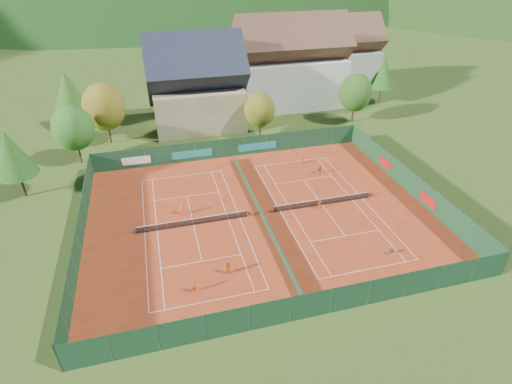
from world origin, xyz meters
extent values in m
plane|color=#2F4917|center=(0.00, 0.00, -0.02)|extent=(600.00, 600.00, 0.00)
cube|color=#9C3216|center=(0.00, 0.00, 0.01)|extent=(40.00, 32.00, 0.01)
cube|color=white|center=(-8.00, 11.88, 0.01)|extent=(10.97, 0.06, 0.00)
cube|color=white|center=(-8.00, -11.88, 0.01)|extent=(10.97, 0.06, 0.00)
cube|color=white|center=(-13.48, 0.00, 0.01)|extent=(0.06, 23.77, 0.00)
cube|color=white|center=(-2.51, 0.00, 0.01)|extent=(0.06, 23.77, 0.00)
cube|color=white|center=(-12.12, 0.00, 0.01)|extent=(0.06, 23.77, 0.00)
cube|color=white|center=(-3.88, 0.00, 0.01)|extent=(0.06, 23.77, 0.00)
cube|color=white|center=(-8.00, 6.40, 0.01)|extent=(8.23, 0.06, 0.00)
cube|color=white|center=(-8.00, -6.40, 0.01)|extent=(8.23, 0.06, 0.00)
cube|color=white|center=(-8.00, 0.00, 0.01)|extent=(0.06, 12.80, 0.00)
cube|color=white|center=(8.00, 11.88, 0.01)|extent=(10.97, 0.06, 0.00)
cube|color=white|center=(8.00, -11.88, 0.01)|extent=(10.97, 0.06, 0.00)
cube|color=white|center=(2.51, 0.00, 0.01)|extent=(0.06, 23.77, 0.00)
cube|color=white|center=(13.48, 0.00, 0.01)|extent=(0.06, 23.77, 0.00)
cube|color=white|center=(3.88, 0.00, 0.01)|extent=(0.06, 23.77, 0.00)
cube|color=white|center=(12.12, 0.00, 0.01)|extent=(0.06, 23.77, 0.00)
cube|color=white|center=(8.00, 6.40, 0.01)|extent=(8.23, 0.06, 0.00)
cube|color=white|center=(8.00, -6.40, 0.01)|extent=(8.23, 0.06, 0.00)
cube|color=white|center=(8.00, 0.00, 0.01)|extent=(0.06, 12.80, 0.00)
cylinder|color=#59595B|center=(-14.40, 0.00, 0.51)|extent=(0.10, 0.10, 1.02)
cylinder|color=#59595B|center=(-1.60, 0.00, 0.51)|extent=(0.10, 0.10, 1.02)
cube|color=black|center=(-8.00, 0.00, 0.46)|extent=(12.80, 0.02, 0.86)
cube|color=white|center=(-8.00, 0.00, 0.89)|extent=(12.80, 0.04, 0.06)
cube|color=red|center=(-1.35, 0.00, 0.45)|extent=(0.40, 0.04, 0.40)
cylinder|color=#59595B|center=(1.60, 0.00, 0.51)|extent=(0.10, 0.10, 1.02)
cylinder|color=#59595B|center=(14.40, 0.00, 0.51)|extent=(0.10, 0.10, 1.02)
cube|color=black|center=(8.00, 0.00, 0.46)|extent=(12.80, 0.02, 0.86)
cube|color=white|center=(8.00, 0.00, 0.89)|extent=(12.80, 0.04, 0.06)
cube|color=red|center=(14.65, 0.00, 0.45)|extent=(0.40, 0.04, 0.40)
cube|color=#153A22|center=(0.00, 0.00, 0.50)|extent=(0.03, 28.80, 1.00)
cube|color=#153A21|center=(0.00, 16.00, 1.50)|extent=(40.00, 0.04, 3.00)
cube|color=teal|center=(-6.00, 15.94, 1.20)|extent=(6.00, 0.03, 1.20)
cube|color=teal|center=(4.00, 15.94, 1.20)|extent=(6.00, 0.03, 1.20)
cube|color=silver|center=(-14.00, 15.94, 1.20)|extent=(4.00, 0.03, 1.20)
cube|color=#12331D|center=(0.00, -16.00, 1.50)|extent=(40.00, 0.04, 3.00)
cube|color=#153C20|center=(-20.00, 0.00, 1.50)|extent=(0.04, 32.00, 3.00)
cube|color=#14391E|center=(20.00, 0.00, 1.50)|extent=(0.04, 32.00, 3.00)
cube|color=#B21414|center=(19.94, -4.00, 1.20)|extent=(0.03, 3.00, 1.20)
cube|color=#B21414|center=(19.94, 6.00, 1.20)|extent=(0.03, 3.00, 1.20)
cube|color=tan|center=(-3.00, 30.00, 3.50)|extent=(15.00, 12.00, 7.00)
cube|color=#1E2333|center=(-3.00, 30.00, 10.00)|extent=(16.20, 12.00, 12.00)
cube|color=silver|center=(16.00, 36.00, 4.50)|extent=(20.00, 11.00, 9.00)
cube|color=brown|center=(16.00, 36.00, 11.75)|extent=(21.60, 11.00, 11.00)
cube|color=silver|center=(30.00, 44.00, 4.00)|extent=(16.00, 10.00, 8.00)
cube|color=brown|center=(30.00, 44.00, 10.50)|extent=(17.28, 10.00, 10.00)
cylinder|color=#4E311B|center=(-22.00, 20.00, 1.40)|extent=(0.36, 0.36, 2.80)
ellipsoid|color=#24601B|center=(-22.00, 20.00, 5.40)|extent=(5.72, 5.72, 6.58)
cylinder|color=#4C341B|center=(-18.00, 26.00, 1.57)|extent=(0.36, 0.36, 3.15)
ellipsoid|color=olive|center=(-18.00, 26.00, 6.07)|extent=(6.44, 6.44, 7.40)
cylinder|color=#4A301A|center=(-24.00, 34.00, 1.75)|extent=(0.36, 0.36, 3.50)
cone|color=#285719|center=(-24.00, 34.00, 6.75)|extent=(5.60, 5.60, 6.50)
cylinder|color=#453118|center=(6.00, 22.00, 1.22)|extent=(0.36, 0.36, 2.45)
ellipsoid|color=olive|center=(6.00, 22.00, 4.72)|extent=(5.01, 5.01, 5.76)
cylinder|color=#432717|center=(24.00, 24.00, 1.40)|extent=(0.36, 0.36, 2.80)
ellipsoid|color=#255117|center=(24.00, 24.00, 5.40)|extent=(5.72, 5.72, 6.58)
cylinder|color=#4A341A|center=(34.00, 32.00, 1.57)|extent=(0.36, 0.36, 3.15)
cone|color=#1C5017|center=(34.00, 32.00, 6.07)|extent=(5.04, 5.04, 5.85)
cylinder|color=#412517|center=(-28.00, 12.00, 1.57)|extent=(0.36, 0.36, 3.15)
cone|color=#1E5017|center=(-28.00, 12.00, 6.07)|extent=(5.04, 5.04, 5.85)
cylinder|color=#432D18|center=(26.00, 40.00, 1.75)|extent=(0.36, 0.36, 3.50)
ellipsoid|color=olive|center=(26.00, 40.00, 6.75)|extent=(7.15, 7.15, 8.22)
ellipsoid|color=black|center=(10.00, 300.00, -42.35)|extent=(440.00, 440.00, 242.00)
cylinder|color=slate|center=(11.06, -10.64, 0.40)|extent=(0.02, 0.02, 0.80)
cylinder|color=slate|center=(11.36, -10.64, 0.40)|extent=(0.02, 0.02, 0.80)
cylinder|color=slate|center=(11.06, -10.34, 0.40)|extent=(0.02, 0.02, 0.80)
cylinder|color=slate|center=(11.36, -10.34, 0.40)|extent=(0.02, 0.02, 0.80)
cube|color=slate|center=(11.21, -10.49, 0.55)|extent=(0.34, 0.34, 0.30)
ellipsoid|color=#CCD833|center=(11.21, -10.49, 0.58)|extent=(0.28, 0.28, 0.16)
sphere|color=#CCD833|center=(-6.74, -7.54, 0.03)|extent=(0.07, 0.07, 0.07)
sphere|color=#CCD833|center=(2.36, -7.14, 0.03)|extent=(0.07, 0.07, 0.07)
sphere|color=#CCD833|center=(2.91, 1.37, 0.03)|extent=(0.07, 0.07, 0.07)
imported|color=#EA5514|center=(-9.29, -10.44, 0.70)|extent=(0.58, 0.45, 1.40)
imported|color=#EF5815|center=(-5.78, -8.94, 0.78)|extent=(0.96, 0.93, 1.56)
imported|color=#DD5513|center=(-8.96, 2.50, 0.75)|extent=(1.07, 0.74, 1.51)
imported|color=#F95B16|center=(7.32, -0.61, 0.69)|extent=(0.83, 0.77, 1.37)
imported|color=#E05313|center=(9.29, 10.94, 0.74)|extent=(0.80, 0.60, 1.49)
imported|color=#DA5713|center=(10.72, 7.45, 0.73)|extent=(1.41, 0.99, 1.47)
camera|label=1|loc=(-10.68, -37.58, 27.53)|focal=28.00mm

